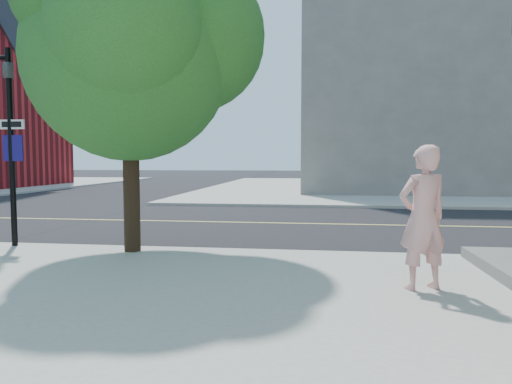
# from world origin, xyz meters

# --- Properties ---
(ground) EXTENTS (140.00, 140.00, 0.00)m
(ground) POSITION_xyz_m (0.00, 0.00, 0.00)
(ground) COLOR black
(ground) RESTS_ON ground
(road_ew) EXTENTS (140.00, 9.00, 0.01)m
(road_ew) POSITION_xyz_m (0.00, 4.50, 0.01)
(road_ew) COLOR black
(road_ew) RESTS_ON ground
(sidewalk_ne) EXTENTS (29.00, 25.00, 0.12)m
(sidewalk_ne) POSITION_xyz_m (13.50, 21.50, 0.06)
(sidewalk_ne) COLOR #9E9E95
(sidewalk_ne) RESTS_ON ground
(filler_ne) EXTENTS (18.00, 16.00, 14.00)m
(filler_ne) POSITION_xyz_m (14.00, 22.00, 7.12)
(filler_ne) COLOR slate
(filler_ne) RESTS_ON sidewalk_ne
(man_on_phone) EXTENTS (0.83, 0.70, 1.93)m
(man_on_phone) POSITION_xyz_m (7.23, -2.47, 1.08)
(man_on_phone) COLOR #D99895
(man_on_phone) RESTS_ON sidewalk_se
(street_tree) EXTENTS (4.69, 4.26, 6.22)m
(street_tree) POSITION_xyz_m (2.46, -0.49, 4.13)
(street_tree) COLOR black
(street_tree) RESTS_ON sidewalk_se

